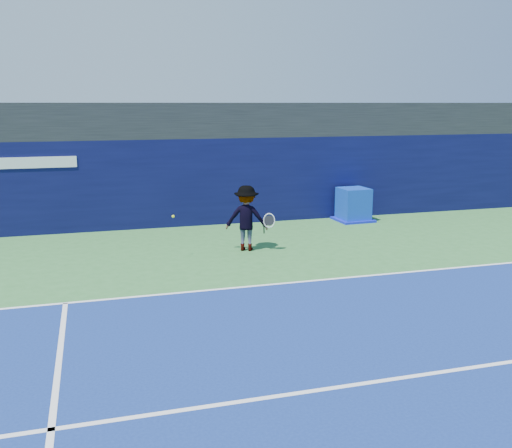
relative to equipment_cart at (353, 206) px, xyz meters
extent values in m
plane|color=#327034|center=(-4.73, -9.33, -0.54)|extent=(80.00, 80.00, 0.00)
cube|color=white|center=(-4.73, -6.33, -0.53)|extent=(24.00, 0.10, 0.01)
cube|color=white|center=(-4.73, -11.33, -0.53)|extent=(24.00, 0.10, 0.01)
cube|color=black|center=(-4.73, 2.17, 3.06)|extent=(36.00, 3.00, 1.20)
cube|color=#090B36|center=(-4.73, 1.17, 0.96)|extent=(36.00, 1.00, 3.00)
cube|color=white|center=(-11.73, 0.66, 1.81)|extent=(4.50, 0.04, 0.35)
cube|color=#0C32AC|center=(0.00, 0.00, 0.05)|extent=(1.04, 1.04, 1.19)
cube|color=#0D15BD|center=(0.00, 0.00, -0.50)|extent=(1.30, 1.30, 0.08)
imported|color=silver|center=(-4.83, -3.02, 0.40)|extent=(1.39, 1.11, 1.89)
cylinder|color=black|center=(-4.38, -3.27, 0.11)|extent=(0.09, 0.17, 0.30)
torus|color=silver|center=(-4.24, -3.32, 0.36)|extent=(0.35, 0.20, 0.34)
cylinder|color=black|center=(-4.24, -3.32, 0.36)|extent=(0.29, 0.15, 0.29)
sphere|color=#C8D717|center=(-6.98, -3.33, 0.63)|extent=(0.08, 0.08, 0.08)
camera|label=1|loc=(-9.02, -18.53, 3.64)|focal=40.00mm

